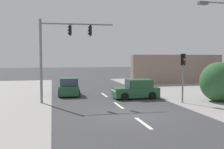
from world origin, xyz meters
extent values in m
plane|color=#3A3A3D|center=(0.00, 0.00, 0.00)|extent=(140.00, 140.00, 0.00)
cube|color=silver|center=(0.00, -2.00, 0.00)|extent=(0.20, 2.40, 0.01)
cube|color=silver|center=(0.00, 3.00, 0.00)|extent=(0.20, 2.40, 0.01)
cube|color=silver|center=(0.00, 8.00, 0.00)|extent=(0.20, 2.40, 0.01)
cylinder|color=slate|center=(5.35, -0.60, 6.48)|extent=(2.60, 0.15, 0.09)
cube|color=#595B60|center=(4.05, -0.63, 6.41)|extent=(0.57, 0.29, 0.18)
cylinder|color=slate|center=(-5.20, 5.01, 3.00)|extent=(0.18, 0.18, 6.00)
cylinder|color=slate|center=(-2.60, 4.92, 5.70)|extent=(5.20, 0.29, 0.11)
cube|color=black|center=(-3.12, 4.93, 5.25)|extent=(0.21, 0.27, 0.68)
cube|color=black|center=(-3.12, 4.93, 5.25)|extent=(0.06, 0.44, 0.84)
sphere|color=red|center=(-3.24, 4.94, 5.47)|extent=(0.13, 0.13, 0.13)
sphere|color=black|center=(-3.24, 4.94, 5.25)|extent=(0.13, 0.13, 0.13)
sphere|color=black|center=(-3.24, 4.94, 5.03)|extent=(0.13, 0.13, 0.13)
cube|color=black|center=(-1.66, 4.88, 5.25)|extent=(0.21, 0.27, 0.68)
cube|color=black|center=(-1.66, 4.88, 5.25)|extent=(0.06, 0.44, 0.84)
sphere|color=red|center=(-1.78, 4.89, 5.47)|extent=(0.13, 0.13, 0.13)
sphere|color=black|center=(-1.78, 4.89, 5.25)|extent=(0.13, 0.13, 0.13)
sphere|color=black|center=(-1.78, 4.89, 5.03)|extent=(0.13, 0.13, 0.13)
cylinder|color=slate|center=(4.70, 2.80, 1.40)|extent=(0.12, 0.12, 2.80)
cube|color=black|center=(4.70, 2.80, 3.14)|extent=(0.31, 0.27, 0.68)
cube|color=black|center=(4.70, 2.80, 3.14)|extent=(0.43, 0.17, 0.84)
sphere|color=black|center=(4.74, 2.68, 3.36)|extent=(0.13, 0.13, 0.13)
sphere|color=orange|center=(4.74, 2.68, 3.14)|extent=(0.13, 0.13, 0.13)
sphere|color=black|center=(4.74, 2.68, 2.92)|extent=(0.13, 0.13, 0.13)
ellipsoid|color=#2D5B33|center=(7.69, 2.84, 1.47)|extent=(2.90, 2.61, 2.95)
cube|color=gray|center=(11.00, 16.00, 1.80)|extent=(12.00, 1.00, 3.60)
cube|color=#235633|center=(2.07, 5.64, 0.51)|extent=(3.62, 1.65, 0.76)
cube|color=#235633|center=(2.37, 5.64, 1.21)|extent=(1.92, 1.50, 0.64)
cube|color=#384756|center=(1.40, 5.63, 1.21)|extent=(0.08, 1.36, 0.54)
cube|color=#384756|center=(3.34, 5.65, 1.21)|extent=(0.08, 1.33, 0.51)
cube|color=white|center=(0.25, 5.61, 0.68)|extent=(0.06, 1.36, 0.14)
cylinder|color=black|center=(0.96, 4.82, 0.30)|extent=(0.60, 0.19, 0.60)
cylinder|color=black|center=(0.94, 6.42, 0.30)|extent=(0.60, 0.19, 0.60)
cylinder|color=black|center=(3.20, 4.85, 0.30)|extent=(0.60, 0.19, 0.60)
cylinder|color=black|center=(3.17, 6.45, 0.30)|extent=(0.60, 0.19, 0.60)
cube|color=#235633|center=(-3.05, 8.68, 0.51)|extent=(1.72, 3.65, 0.76)
cube|color=#235633|center=(-3.06, 8.38, 1.21)|extent=(1.54, 1.95, 0.64)
cube|color=#384756|center=(-3.02, 9.35, 1.21)|extent=(1.36, 0.11, 0.54)
cube|color=#384756|center=(-3.09, 7.41, 1.21)|extent=(1.33, 0.10, 0.51)
cube|color=white|center=(-2.98, 10.50, 0.68)|extent=(1.36, 0.09, 0.14)
cylinder|color=black|center=(-3.81, 9.82, 0.30)|extent=(0.20, 0.61, 0.60)
cylinder|color=black|center=(-2.21, 9.76, 0.30)|extent=(0.20, 0.61, 0.60)
cylinder|color=black|center=(-3.88, 7.59, 0.30)|extent=(0.20, 0.61, 0.60)
cylinder|color=black|center=(-2.28, 7.53, 0.30)|extent=(0.20, 0.61, 0.60)
camera|label=1|loc=(-4.43, -14.29, 3.32)|focal=42.00mm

